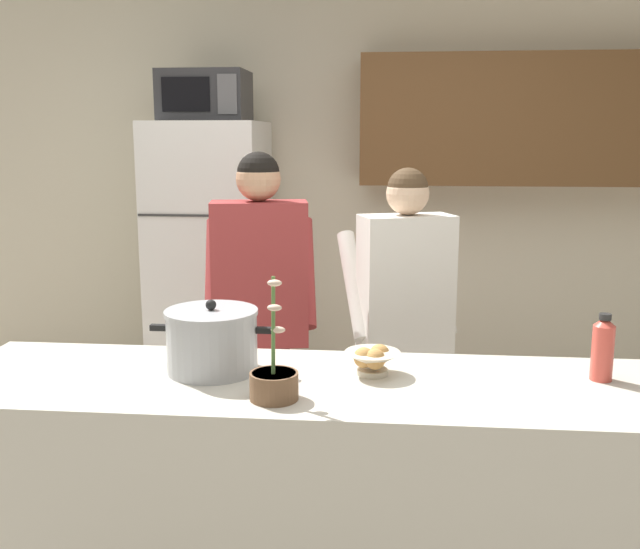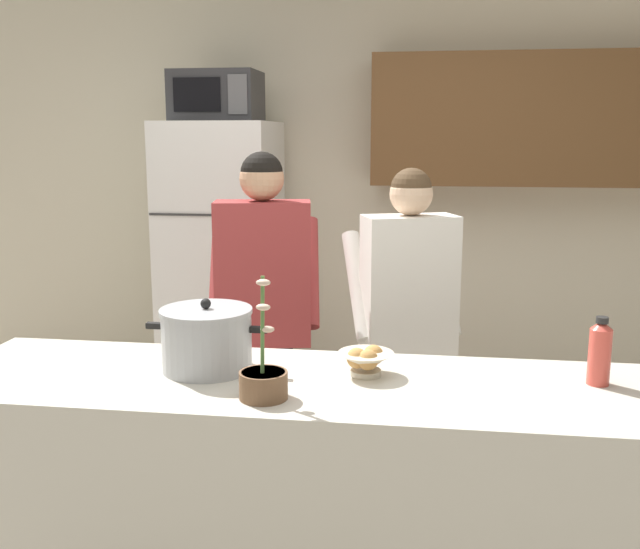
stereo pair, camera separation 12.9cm
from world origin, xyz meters
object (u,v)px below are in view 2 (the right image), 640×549
bottle_near_edge (600,352)px  bread_bowl (366,361)px  potted_orchid (263,380)px  person_by_sink (408,305)px  microwave (217,96)px  person_near_pot (264,292)px  refrigerator (223,275)px  cooking_pot (207,339)px

bottle_near_edge → bread_bowl: bearing=-178.3°
bottle_near_edge → potted_orchid: 1.08m
person_by_sink → microwave: bearing=139.8°
person_near_pot → bottle_near_edge: bearing=-29.8°
microwave → potted_orchid: 2.33m
microwave → potted_orchid: (0.70, -2.01, -0.96)m
microwave → person_by_sink: size_ratio=0.30×
bread_bowl → person_near_pot: bearing=124.6°
refrigerator → bottle_near_edge: size_ratio=7.97×
microwave → bottle_near_edge: size_ratio=2.13×
microwave → cooking_pot: microwave is taller
bread_bowl → person_by_sink: bearing=81.5°
person_by_sink → potted_orchid: person_by_sink is taller
person_by_sink → bread_bowl: size_ratio=8.37×
person_near_pot → potted_orchid: 1.03m
person_near_pot → cooking_pot: person_near_pot is taller
microwave → bread_bowl: size_ratio=2.54×
cooking_pot → bread_bowl: size_ratio=2.26×
cooking_pot → bottle_near_edge: (1.30, 0.03, 0.00)m
microwave → person_by_sink: (1.12, -0.95, -0.96)m
person_by_sink → cooking_pot: bearing=-129.2°
microwave → person_by_sink: bearing=-40.2°
refrigerator → person_by_sink: 1.48m
person_by_sink → bottle_near_edge: bearing=-51.1°
microwave → potted_orchid: size_ratio=1.26×
refrigerator → bottle_near_edge: bearing=-45.0°
bottle_near_edge → potted_orchid: bearing=-165.0°
person_by_sink → potted_orchid: size_ratio=4.14×
bread_bowl → potted_orchid: bearing=-138.8°
refrigerator → cooking_pot: 1.85m
refrigerator → microwave: (0.00, -0.02, 1.04)m
person_by_sink → person_near_pot: bearing=-175.1°
microwave → cooking_pot: (0.45, -1.76, -0.91)m
refrigerator → person_by_sink: refrigerator is taller
cooking_pot → bread_bowl: (0.55, 0.01, -0.06)m
refrigerator → person_near_pot: 1.14m
refrigerator → microwave: size_ratio=3.74×
cooking_pot → bottle_near_edge: size_ratio=1.90×
potted_orchid → refrigerator: bearing=109.1°
refrigerator → potted_orchid: (0.70, -2.03, 0.08)m
potted_orchid → bottle_near_edge: bearing=15.0°
bread_bowl → potted_orchid: 0.39m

